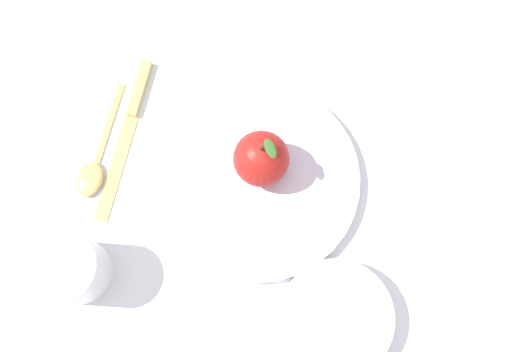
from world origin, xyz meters
The scene contains 7 objects.
ground_plane centered at (0.00, 0.00, 0.00)m, with size 2.40×2.40×0.00m, color silver.
dinner_plate centered at (0.03, -0.02, 0.01)m, with size 0.27×0.27×0.02m.
apple centered at (0.03, -0.01, 0.05)m, with size 0.07×0.07×0.08m.
side_bowl centered at (0.16, -0.17, 0.02)m, with size 0.13×0.13×0.03m.
cup centered at (-0.16, -0.18, 0.04)m, with size 0.08×0.08×0.08m.
knife centered at (-0.15, 0.02, 0.00)m, with size 0.02×0.23×0.01m.
spoon centered at (-0.18, -0.05, 0.01)m, with size 0.03×0.17×0.01m.
Camera 1 is at (0.06, -0.20, 0.64)m, focal length 35.71 mm.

